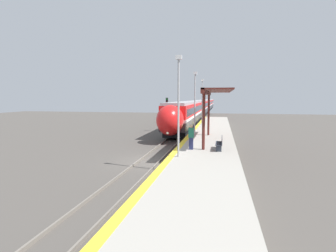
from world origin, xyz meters
TOP-DOWN VIEW (x-y plane):
  - ground_plane at (0.00, 0.00)m, footprint 120.00×120.00m
  - rail_left at (-0.72, 0.00)m, footprint 0.08×90.00m
  - rail_right at (0.72, 0.00)m, footprint 0.08×90.00m
  - train at (0.00, 54.40)m, footprint 2.80×96.94m
  - platform_right at (3.84, 0.00)m, footprint 4.21×64.00m
  - platform_bench at (4.82, 0.52)m, footprint 0.44×1.78m
  - person_waiting at (2.88, 0.24)m, footprint 0.36×0.22m
  - railway_signal at (-2.14, 16.38)m, footprint 0.28×0.28m
  - lamppost_near at (2.38, -2.14)m, footprint 0.36×0.20m
  - lamppost_mid at (2.38, 7.57)m, footprint 0.36×0.20m
  - lamppost_far at (2.38, 17.28)m, footprint 0.36×0.20m
  - station_canopy at (4.26, 3.91)m, footprint 2.02×10.10m

SIDE VIEW (x-z plane):
  - ground_plane at x=0.00m, z-range 0.00..0.00m
  - rail_left at x=-0.72m, z-range 0.00..0.15m
  - rail_right at x=0.72m, z-range 0.00..0.15m
  - platform_right at x=3.84m, z-range 0.00..0.96m
  - platform_bench at x=4.82m, z-range 0.99..1.88m
  - person_waiting at x=2.88m, z-range 0.98..2.68m
  - train at x=0.00m, z-range 0.28..4.22m
  - railway_signal at x=-2.14m, z-range 0.49..4.97m
  - lamppost_near at x=2.38m, z-range 1.35..7.28m
  - lamppost_mid at x=2.38m, z-range 1.35..7.28m
  - lamppost_far at x=2.38m, z-range 1.35..7.28m
  - station_canopy at x=4.26m, z-range 2.71..6.83m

